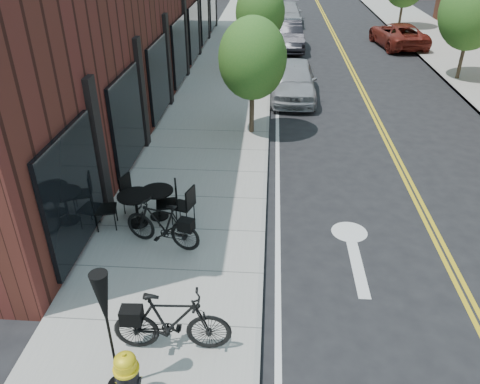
{
  "coord_description": "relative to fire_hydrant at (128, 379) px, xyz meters",
  "views": [
    {
      "loc": [
        0.02,
        -6.0,
        6.39
      ],
      "look_at": [
        -0.61,
        3.29,
        1.0
      ],
      "focal_mm": 35.0,
      "sensor_mm": 36.0,
      "label": 1
    }
  ],
  "objects": [
    {
      "name": "ground",
      "position": [
        1.92,
        1.57,
        -0.59
      ],
      "size": [
        120.0,
        120.0,
        0.0
      ],
      "primitive_type": "plane",
      "color": "black",
      "rests_on": "ground"
    },
    {
      "name": "sidewalk_near",
      "position": [
        -0.08,
        11.57,
        -0.53
      ],
      "size": [
        4.0,
        70.0,
        0.12
      ],
      "primitive_type": "cube",
      "color": "#9E9B93",
      "rests_on": "ground"
    },
    {
      "name": "building_near",
      "position": [
        -4.58,
        15.57,
        2.91
      ],
      "size": [
        5.0,
        28.0,
        7.0
      ],
      "primitive_type": "cube",
      "color": "#4B2018",
      "rests_on": "ground"
    },
    {
      "name": "tree_near_a",
      "position": [
        1.32,
        10.57,
        2.01
      ],
      "size": [
        2.2,
        2.2,
        3.81
      ],
      "color": "#382B1E",
      "rests_on": "sidewalk_near"
    },
    {
      "name": "tree_near_b",
      "position": [
        1.32,
        18.57,
        2.12
      ],
      "size": [
        2.3,
        2.3,
        3.98
      ],
      "color": "#382B1E",
      "rests_on": "sidewalk_near"
    },
    {
      "name": "tree_far_b",
      "position": [
        10.52,
        17.57,
        2.46
      ],
      "size": [
        2.8,
        2.8,
        4.62
      ],
      "color": "#382B1E",
      "rests_on": "sidewalk_far"
    },
    {
      "name": "fire_hydrant",
      "position": [
        0.0,
        0.0,
        0.0
      ],
      "size": [
        0.47,
        0.47,
        1.0
      ],
      "rotation": [
        0.0,
        0.0,
        -0.08
      ],
      "color": "maroon",
      "rests_on": "sidewalk_near"
    },
    {
      "name": "bicycle_left",
      "position": [
        -0.33,
        3.92,
        0.07
      ],
      "size": [
        1.88,
        1.03,
        1.09
      ],
      "primitive_type": "imported",
      "rotation": [
        0.0,
        0.0,
        -1.87
      ],
      "color": "black",
      "rests_on": "sidewalk_near"
    },
    {
      "name": "bicycle_right",
      "position": [
        0.46,
        1.03,
        0.12
      ],
      "size": [
        1.99,
        0.64,
        1.18
      ],
      "primitive_type": "imported",
      "rotation": [
        0.0,
        0.0,
        1.62
      ],
      "color": "black",
      "rests_on": "sidewalk_near"
    },
    {
      "name": "bistro_set_b",
      "position": [
        -0.68,
        5.04,
        0.01
      ],
      "size": [
        1.85,
        0.97,
        0.97
      ],
      "rotation": [
        0.0,
        0.0,
        -0.3
      ],
      "color": "black",
      "rests_on": "sidewalk_near"
    },
    {
      "name": "bistro_set_c",
      "position": [
        -1.11,
        4.7,
        0.05
      ],
      "size": [
        1.97,
        1.0,
        1.03
      ],
      "rotation": [
        0.0,
        0.0,
        0.23
      ],
      "color": "black",
      "rests_on": "sidewalk_near"
    },
    {
      "name": "patio_umbrella",
      "position": [
        -0.26,
        0.24,
        1.13
      ],
      "size": [
        0.36,
        0.36,
        2.24
      ],
      "color": "black",
      "rests_on": "sidewalk_near"
    },
    {
      "name": "parked_car_a",
      "position": [
        2.87,
        14.57,
        0.17
      ],
      "size": [
        1.91,
        4.52,
        1.52
      ],
      "primitive_type": "imported",
      "rotation": [
        0.0,
        0.0,
        -0.03
      ],
      "color": "#9A9CA2",
      "rests_on": "ground"
    },
    {
      "name": "parked_car_b",
      "position": [
        2.72,
        23.24,
        0.19
      ],
      "size": [
        1.97,
        4.85,
        1.57
      ],
      "primitive_type": "imported",
      "rotation": [
        0.0,
        0.0,
        0.07
      ],
      "color": "black",
      "rests_on": "ground"
    },
    {
      "name": "parked_car_c",
      "position": [
        2.88,
        30.67,
        0.13
      ],
      "size": [
        2.16,
        5.07,
        1.46
      ],
      "primitive_type": "imported",
      "rotation": [
        0.0,
        0.0,
        -0.02
      ],
      "color": "#A0A0A4",
      "rests_on": "ground"
    },
    {
      "name": "parked_car_far",
      "position": [
        9.21,
        24.25,
        0.09
      ],
      "size": [
        2.89,
        5.17,
        1.37
      ],
      "primitive_type": "imported",
      "rotation": [
        0.0,
        0.0,
        3.27
      ],
      "color": "maroon",
      "rests_on": "ground"
    }
  ]
}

